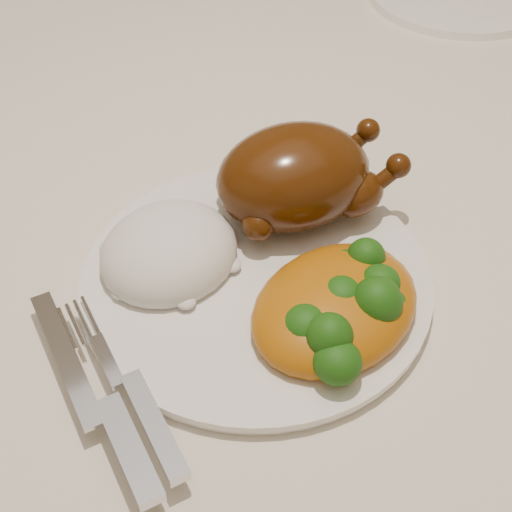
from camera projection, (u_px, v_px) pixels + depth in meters
dining_table at (230, 232)px, 0.72m from camera, size 1.60×0.90×0.76m
tablecloth at (228, 176)px, 0.67m from camera, size 1.73×1.03×0.18m
dinner_plate at (256, 280)px, 0.53m from camera, size 0.34×0.34×0.01m
roast_chicken at (298, 176)px, 0.55m from camera, size 0.16×0.12×0.08m
rice_mound at (169, 253)px, 0.53m from camera, size 0.13×0.12×0.06m
mac_and_cheese at (341, 303)px, 0.49m from camera, size 0.15×0.12×0.06m
cutlery at (119, 407)px, 0.44m from camera, size 0.05×0.18×0.01m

